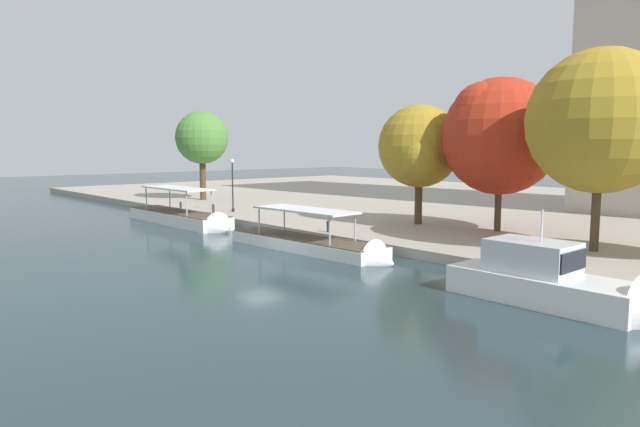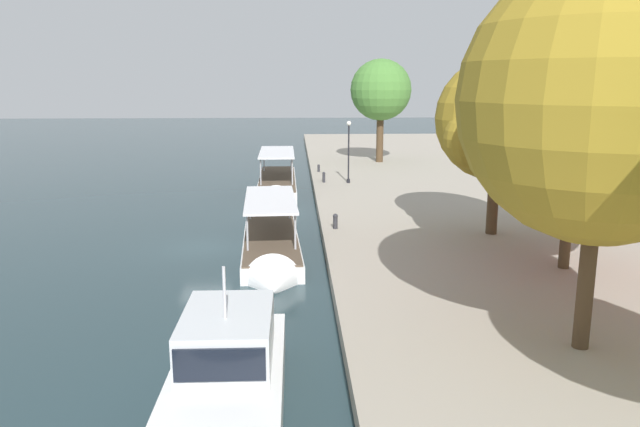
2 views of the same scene
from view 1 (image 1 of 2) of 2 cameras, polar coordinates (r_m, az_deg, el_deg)
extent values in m
plane|color=#23383D|center=(33.84, -6.03, -4.28)|extent=(220.00, 220.00, 0.00)
cube|color=#A39989|center=(59.70, 21.12, 0.34)|extent=(120.00, 55.00, 0.61)
cube|color=white|center=(49.26, -14.00, -0.72)|extent=(12.68, 2.97, 1.47)
cone|color=white|center=(43.43, -9.69, -1.59)|extent=(1.43, 2.53, 2.51)
cube|color=brown|center=(49.17, -14.02, 0.17)|extent=(12.42, 2.82, 0.08)
cylinder|color=#B2B2B7|center=(46.63, -10.81, 1.12)|extent=(0.10, 0.10, 1.87)
cylinder|color=#B2B2B7|center=(45.50, -13.20, 0.93)|extent=(0.10, 0.10, 1.87)
cylinder|color=#B2B2B7|center=(52.65, -14.79, 1.63)|extent=(0.10, 0.10, 1.87)
cylinder|color=#B2B2B7|center=(51.65, -16.98, 1.47)|extent=(0.10, 0.10, 1.87)
cube|color=silver|center=(48.99, -14.09, 2.47)|extent=(7.87, 2.68, 0.12)
cube|color=white|center=(35.78, -1.50, -3.48)|extent=(11.83, 3.27, 1.23)
cone|color=white|center=(31.51, 6.44, -4.91)|extent=(1.52, 2.50, 2.43)
cube|color=brown|center=(35.67, -1.50, -2.44)|extent=(11.59, 3.12, 0.08)
cylinder|color=#B2B2B7|center=(34.07, 3.52, -1.40)|extent=(0.10, 0.10, 1.66)
cylinder|color=#B2B2B7|center=(32.51, 0.97, -1.78)|extent=(0.10, 0.10, 1.66)
cylinder|color=#B2B2B7|center=(38.64, -3.59, -0.45)|extent=(0.10, 0.10, 1.66)
cylinder|color=#B2B2B7|center=(37.27, -6.10, -0.73)|extent=(0.10, 0.10, 1.66)
cube|color=silver|center=(35.44, -1.51, 0.37)|extent=(7.37, 2.83, 0.12)
cube|color=white|center=(25.48, 21.41, -7.42)|extent=(7.65, 2.88, 1.57)
cube|color=silver|center=(25.44, 20.40, -4.05)|extent=(3.44, 2.30, 1.34)
cube|color=black|center=(24.84, 23.13, -4.26)|extent=(0.92, 2.14, 0.80)
cylinder|color=silver|center=(25.06, 21.29, -1.13)|extent=(0.08, 0.08, 1.35)
cylinder|color=#2D2D33|center=(51.18, -10.62, 0.40)|extent=(0.22, 0.22, 0.64)
sphere|color=#2D2D33|center=(51.14, -10.63, 0.82)|extent=(0.24, 0.24, 0.24)
cylinder|color=#2D2D33|center=(55.98, -13.75, 0.76)|extent=(0.21, 0.21, 0.47)
sphere|color=#2D2D33|center=(55.96, -13.76, 1.06)|extent=(0.24, 0.24, 0.24)
cylinder|color=#2D2D33|center=(38.99, 0.84, -1.43)|extent=(0.24, 0.24, 0.62)
sphere|color=#2D2D33|center=(38.94, 0.84, -0.88)|extent=(0.27, 0.27, 0.27)
cylinder|color=black|center=(51.77, -8.72, 2.59)|extent=(0.12, 0.12, 4.39)
sphere|color=white|center=(51.66, -8.77, 5.19)|extent=(0.35, 0.35, 0.35)
cylinder|color=black|center=(51.95, -8.69, 0.34)|extent=(0.26, 0.26, 0.30)
cylinder|color=#4C3823|center=(41.26, 17.37, 0.75)|extent=(0.45, 0.45, 3.52)
sphere|color=#B22D19|center=(41.07, 17.60, 7.36)|extent=(7.99, 7.99, 7.99)
sphere|color=#B22D19|center=(40.28, 16.07, 9.56)|extent=(4.31, 4.31, 4.31)
sphere|color=#B22D19|center=(40.03, 19.20, 7.81)|extent=(4.80, 4.80, 4.80)
cylinder|color=#4C3823|center=(64.32, -11.63, 3.43)|extent=(0.67, 0.67, 4.68)
sphere|color=#4C8438|center=(64.24, -11.73, 7.44)|extent=(5.76, 5.76, 5.76)
sphere|color=#4C8438|center=(63.59, -11.48, 7.04)|extent=(2.70, 2.70, 2.70)
sphere|color=#4C8438|center=(65.25, -11.49, 7.32)|extent=(3.82, 3.82, 3.82)
cylinder|color=#4C3823|center=(43.68, 9.81, 1.28)|extent=(0.57, 0.57, 3.55)
sphere|color=olive|center=(43.50, 9.92, 6.65)|extent=(6.18, 6.18, 6.18)
sphere|color=olive|center=(41.49, 10.06, 5.49)|extent=(3.00, 3.00, 3.00)
sphere|color=olive|center=(44.56, 9.07, 7.21)|extent=(3.60, 3.60, 3.60)
cylinder|color=#4C3823|center=(35.18, 25.85, -0.01)|extent=(0.48, 0.48, 4.22)
sphere|color=olive|center=(35.02, 26.27, 8.28)|extent=(7.93, 7.93, 7.93)
sphere|color=olive|center=(34.99, 25.46, 6.54)|extent=(3.59, 3.59, 3.59)
sphere|color=olive|center=(34.71, 27.00, 8.46)|extent=(3.93, 3.93, 3.93)
camera|label=2|loc=(24.26, 57.01, 8.32)|focal=34.60mm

